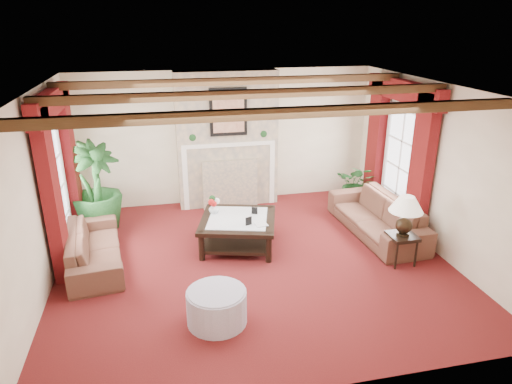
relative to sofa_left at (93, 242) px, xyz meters
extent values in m
plane|color=#460C11|center=(2.44, -0.47, -0.38)|extent=(6.00, 6.00, 0.00)
plane|color=white|center=(2.44, -0.47, 2.32)|extent=(6.00, 6.00, 0.00)
cube|color=beige|center=(2.44, 2.28, 0.97)|extent=(6.00, 0.02, 2.70)
cube|color=beige|center=(-0.56, -0.47, 0.97)|extent=(0.02, 5.50, 2.70)
cube|color=beige|center=(5.44, -0.47, 0.97)|extent=(0.02, 5.50, 2.70)
imported|color=#3B101A|center=(0.00, 0.00, 0.00)|extent=(2.09, 1.03, 0.77)
imported|color=#3B101A|center=(4.79, 0.09, 0.06)|extent=(2.32, 0.89, 0.88)
imported|color=black|center=(-0.06, 1.34, 0.07)|extent=(2.53, 2.53, 0.91)
imported|color=black|center=(5.02, 1.44, -0.04)|extent=(1.64, 1.64, 0.68)
cylinder|color=gray|center=(1.66, -1.87, -0.16)|extent=(0.76, 0.76, 0.44)
imported|color=silver|center=(1.94, 0.44, 0.20)|extent=(0.29, 0.29, 0.18)
imported|color=black|center=(2.52, -0.18, 0.25)|extent=(0.20, 0.07, 0.26)
camera|label=1|loc=(1.11, -6.70, 3.23)|focal=32.00mm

